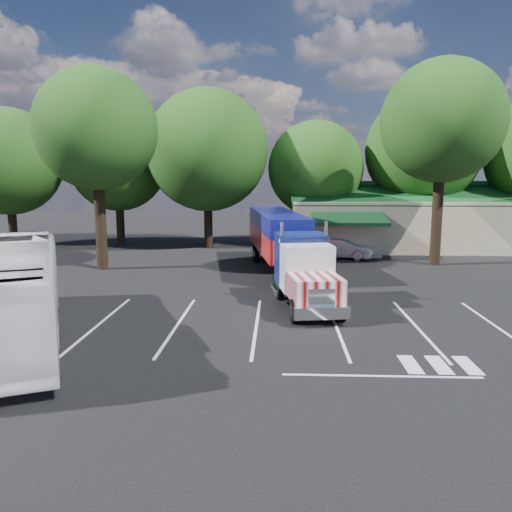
{
  "coord_description": "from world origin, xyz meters",
  "views": [
    {
      "loc": [
        0.83,
        -25.38,
        5.94
      ],
      "look_at": [
        -0.24,
        -0.77,
        2.0
      ],
      "focal_mm": 35.0,
      "sensor_mm": 36.0,
      "label": 1
    }
  ],
  "objects_px": {
    "semi_truck": "(282,241)",
    "bicycle": "(294,273)",
    "tour_bus": "(13,292)",
    "woman": "(294,291)",
    "silver_sedan": "(343,248)"
  },
  "relations": [
    {
      "from": "woman",
      "to": "bicycle",
      "type": "height_order",
      "value": "woman"
    },
    {
      "from": "bicycle",
      "to": "semi_truck",
      "type": "bearing_deg",
      "value": 109.2
    },
    {
      "from": "woman",
      "to": "tour_bus",
      "type": "height_order",
      "value": "tour_bus"
    },
    {
      "from": "semi_truck",
      "to": "silver_sedan",
      "type": "bearing_deg",
      "value": 49.29
    },
    {
      "from": "semi_truck",
      "to": "bicycle",
      "type": "relative_size",
      "value": 11.07
    },
    {
      "from": "silver_sedan",
      "to": "semi_truck",
      "type": "bearing_deg",
      "value": 170.23
    },
    {
      "from": "semi_truck",
      "to": "bicycle",
      "type": "xyz_separation_m",
      "value": [
        0.68,
        -0.96,
        -1.76
      ]
    },
    {
      "from": "woman",
      "to": "bicycle",
      "type": "relative_size",
      "value": 0.94
    },
    {
      "from": "semi_truck",
      "to": "tour_bus",
      "type": "height_order",
      "value": "semi_truck"
    },
    {
      "from": "bicycle",
      "to": "silver_sedan",
      "type": "distance_m",
      "value": 8.92
    },
    {
      "from": "semi_truck",
      "to": "bicycle",
      "type": "distance_m",
      "value": 2.11
    },
    {
      "from": "semi_truck",
      "to": "woman",
      "type": "relative_size",
      "value": 11.83
    },
    {
      "from": "tour_bus",
      "to": "silver_sedan",
      "type": "xyz_separation_m",
      "value": [
        14.44,
        18.91,
        -1.04
      ]
    },
    {
      "from": "semi_truck",
      "to": "tour_bus",
      "type": "relative_size",
      "value": 1.47
    },
    {
      "from": "semi_truck",
      "to": "bicycle",
      "type": "height_order",
      "value": "semi_truck"
    }
  ]
}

